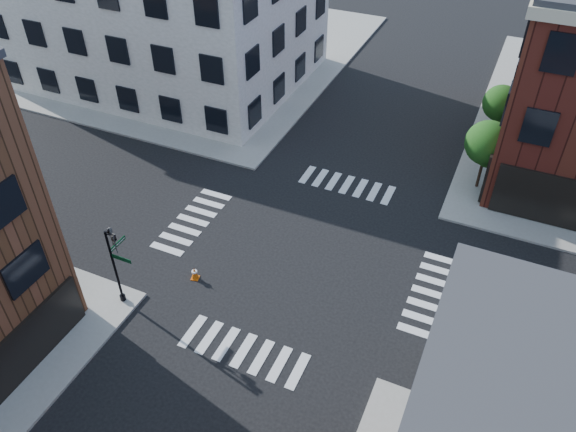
{
  "coord_description": "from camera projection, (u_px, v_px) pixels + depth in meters",
  "views": [
    {
      "loc": [
        8.33,
        -20.6,
        20.93
      ],
      "look_at": [
        -0.86,
        -0.14,
        2.5
      ],
      "focal_mm": 35.0,
      "sensor_mm": 36.0,
      "label": 1
    }
  ],
  "objects": [
    {
      "name": "sidewalk_nw",
      "position": [
        183.0,
        47.0,
        51.85
      ],
      "size": [
        30.0,
        30.0,
        0.15
      ],
      "primitive_type": "cube",
      "color": "gray",
      "rests_on": "ground"
    },
    {
      "name": "tree_near",
      "position": [
        488.0,
        145.0,
        33.08
      ],
      "size": [
        2.69,
        2.69,
        4.49
      ],
      "color": "black",
      "rests_on": "ground"
    },
    {
      "name": "traffic_cone",
      "position": [
        195.0,
        273.0,
        28.82
      ],
      "size": [
        0.48,
        0.48,
        0.74
      ],
      "rotation": [
        0.0,
        0.0,
        0.24
      ],
      "color": "#CE5309",
      "rests_on": "ground"
    },
    {
      "name": "building_nw",
      "position": [
        162.0,
        9.0,
        44.25
      ],
      "size": [
        22.0,
        16.0,
        11.0
      ],
      "primitive_type": "cube",
      "color": "beige",
      "rests_on": "ground"
    },
    {
      "name": "tree_far",
      "position": [
        501.0,
        105.0,
        37.49
      ],
      "size": [
        2.43,
        2.43,
        4.07
      ],
      "color": "black",
      "rests_on": "ground"
    },
    {
      "name": "signal_pole",
      "position": [
        116.0,
        259.0,
        26.06
      ],
      "size": [
        1.29,
        1.24,
        4.6
      ],
      "color": "black",
      "rests_on": "ground"
    },
    {
      "name": "box_truck",
      "position": [
        536.0,
        368.0,
        22.79
      ],
      "size": [
        7.32,
        2.64,
        3.26
      ],
      "rotation": [
        0.0,
        0.0,
        0.07
      ],
      "color": "white",
      "rests_on": "ground"
    },
    {
      "name": "ground",
      "position": [
        304.0,
        254.0,
        30.45
      ],
      "size": [
        120.0,
        120.0,
        0.0
      ],
      "primitive_type": "plane",
      "color": "black",
      "rests_on": "ground"
    }
  ]
}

